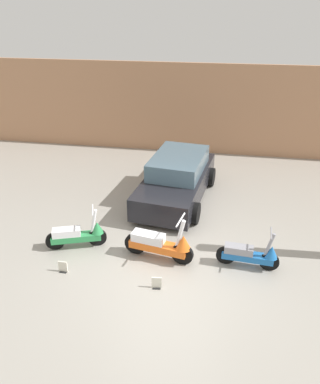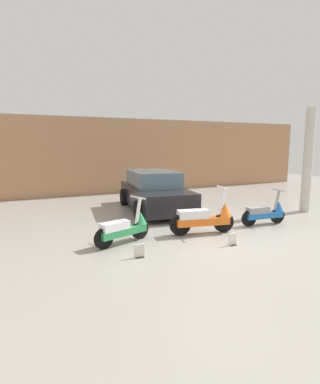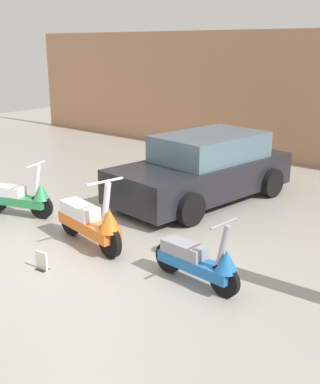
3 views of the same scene
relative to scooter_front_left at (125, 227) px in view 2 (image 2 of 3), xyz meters
name	(u,v)px [view 2 (image 2 of 3)]	position (x,y,z in m)	size (l,w,h in m)	color
ground_plane	(223,238)	(2.14, -0.58, -0.35)	(28.00, 28.00, 0.00)	#9E998E
wall_back	(124,156)	(2.14, 6.67, 1.28)	(19.60, 0.12, 3.25)	tan
scooter_front_left	(125,227)	(0.00, 0.00, 0.00)	(1.34, 0.69, 0.97)	black
scooter_front_right	(205,217)	(1.96, -0.13, 0.05)	(1.59, 0.65, 1.12)	black
scooter_front_center	(266,212)	(3.88, -0.09, -0.01)	(1.34, 0.48, 0.93)	black
car_rear_left	(154,192)	(1.91, 2.83, 0.26)	(2.16, 3.90, 1.27)	black
placard_near_left_scooter	(139,252)	(-0.02, -0.93, -0.23)	(0.20, 0.12, 0.26)	black
placard_near_right_scooter	(232,240)	(2.03, -1.09, -0.23)	(0.20, 0.14, 0.26)	black
support_column_side	(308,161)	(6.21, 0.63, 1.28)	(0.29, 0.29, 3.25)	beige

